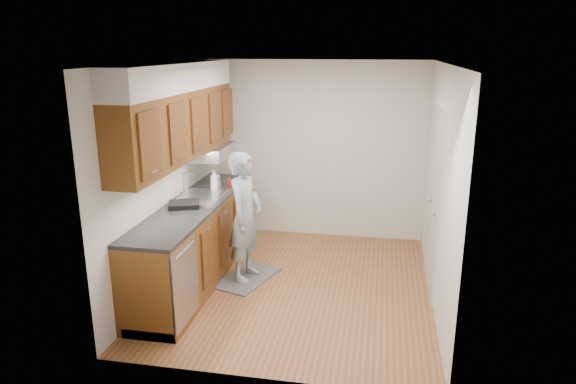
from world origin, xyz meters
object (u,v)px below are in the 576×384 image
object	(u,v)px
dish_rack	(184,204)
person	(245,208)
steel_can	(219,184)
soap_bottle_a	(214,180)
soap_bottle_c	(215,178)
soap_bottle_b	(216,177)
soda_can	(229,183)

from	to	relation	value
dish_rack	person	bearing A→B (deg)	2.87
steel_can	dish_rack	xyz separation A→B (m)	(-0.14, -0.82, -0.03)
soap_bottle_a	dish_rack	world-z (taller)	soap_bottle_a
person	soap_bottle_c	distance (m)	0.98
soap_bottle_c	steel_can	world-z (taller)	soap_bottle_c
person	dish_rack	distance (m)	0.69
soap_bottle_b	person	bearing A→B (deg)	-51.14
soap_bottle_a	soap_bottle_c	distance (m)	0.29
soda_can	soap_bottle_b	bearing A→B (deg)	151.26
steel_can	soap_bottle_c	bearing A→B (deg)	120.54
soda_can	dish_rack	world-z (taller)	soda_can
soap_bottle_b	soda_can	xyz separation A→B (m)	(0.22, -0.12, -0.04)
soap_bottle_a	soap_bottle_c	size ratio (longest dim) A/B	1.60
soap_bottle_b	steel_can	world-z (taller)	soap_bottle_b
person	soap_bottle_b	world-z (taller)	person
person	steel_can	xyz separation A→B (m)	(-0.49, 0.55, 0.12)
soap_bottle_a	soda_can	bearing A→B (deg)	40.79
soap_bottle_b	steel_can	distance (m)	0.21
person	soap_bottle_c	xyz separation A→B (m)	(-0.61, 0.75, 0.14)
soda_can	dish_rack	xyz separation A→B (m)	(-0.26, -0.88, -0.03)
soda_can	dish_rack	distance (m)	0.92
soap_bottle_a	soap_bottle_b	world-z (taller)	soap_bottle_a
soap_bottle_b	soap_bottle_c	world-z (taller)	soap_bottle_b
soap_bottle_c	dish_rack	distance (m)	1.02
person	soap_bottle_c	world-z (taller)	person
soap_bottle_b	soap_bottle_c	size ratio (longest dim) A/B	1.16
person	steel_can	world-z (taller)	person
soap_bottle_a	steel_can	xyz separation A→B (m)	(0.03, 0.07, -0.07)
person	dish_rack	world-z (taller)	person
soda_can	steel_can	distance (m)	0.13
soap_bottle_a	soda_can	world-z (taller)	soap_bottle_a
dish_rack	soap_bottle_c	bearing A→B (deg)	68.68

